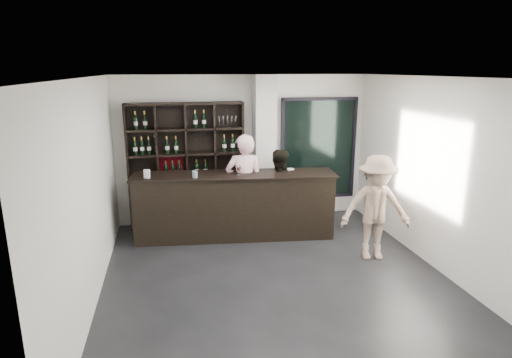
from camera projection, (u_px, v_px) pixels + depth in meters
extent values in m
cube|color=black|center=(277.00, 279.00, 6.31)|extent=(5.00, 5.50, 0.01)
cube|color=silver|center=(264.00, 151.00, 8.36)|extent=(0.40, 0.40, 2.90)
cube|color=black|center=(318.00, 149.00, 8.81)|extent=(1.60, 0.08, 2.10)
cube|color=black|center=(318.00, 149.00, 8.81)|extent=(1.48, 0.02, 1.98)
cube|color=black|center=(235.00, 207.00, 7.76)|extent=(3.54, 0.66, 1.16)
cube|color=black|center=(234.00, 175.00, 7.61)|extent=(3.62, 0.74, 0.03)
imported|color=beige|center=(245.00, 185.00, 7.80)|extent=(0.74, 0.53, 1.89)
imported|color=black|center=(278.00, 191.00, 7.96)|extent=(0.86, 0.72, 1.59)
imported|color=tan|center=(376.00, 208.00, 6.81)|extent=(1.21, 0.84, 1.71)
cylinder|color=silver|center=(195.00, 174.00, 7.31)|extent=(0.10, 0.10, 0.12)
cube|color=white|center=(290.00, 169.00, 7.92)|extent=(0.15, 0.15, 0.02)
cube|color=white|center=(147.00, 174.00, 7.28)|extent=(0.11, 0.09, 0.15)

